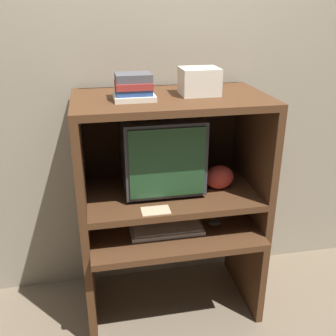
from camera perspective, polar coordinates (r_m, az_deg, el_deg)
ground_plane at (r=2.46m, az=1.78°, el=-23.01°), size 12.00×12.00×0.00m
wall_back at (r=2.39m, az=-1.35°, el=11.60°), size 6.00×0.06×2.60m
desk_base at (r=2.38m, az=0.58°, el=-12.29°), size 1.01×0.66×0.60m
desk_monitor_shelf at (r=2.24m, az=0.34°, el=-4.09°), size 1.01×0.58×0.19m
hutch_upper at (r=2.12m, az=0.19°, el=6.12°), size 1.01×0.58×0.53m
crt_monitor at (r=2.18m, az=-1.12°, el=2.61°), size 0.43×0.43×0.42m
keyboard at (r=2.18m, az=-0.15°, el=-9.03°), size 0.40×0.14×0.03m
mouse at (r=2.26m, az=6.84°, el=-7.89°), size 0.07×0.05×0.03m
snack_bag at (r=2.23m, az=7.44°, el=-1.33°), size 0.16×0.12×0.13m
book_stack at (r=1.96m, az=-5.02°, el=11.61°), size 0.20×0.17×0.13m
paper_card at (r=2.00m, az=-1.80°, el=-6.19°), size 0.15×0.09×0.00m
storage_box at (r=2.07m, az=4.57°, el=12.43°), size 0.20×0.17×0.14m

